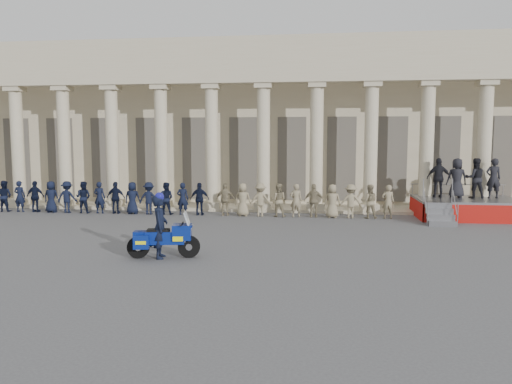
% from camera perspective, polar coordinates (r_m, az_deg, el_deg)
% --- Properties ---
extents(ground, '(90.00, 90.00, 0.00)m').
position_cam_1_polar(ground, '(17.39, -6.33, -5.86)').
color(ground, '#4A4A4D').
rests_on(ground, ground).
extents(building, '(40.00, 12.50, 9.00)m').
position_cam_1_polar(building, '(31.56, -0.17, 7.76)').
color(building, '#B9AB8B').
rests_on(building, ground).
extents(officer_rank, '(19.27, 0.59, 1.55)m').
position_cam_1_polar(officer_rank, '(23.83, -7.88, -0.77)').
color(officer_rank, black).
rests_on(officer_rank, ground).
extents(reviewing_stand, '(4.44, 4.21, 2.72)m').
position_cam_1_polar(reviewing_stand, '(24.58, 22.64, 0.51)').
color(reviewing_stand, gray).
rests_on(reviewing_stand, ground).
extents(motorcycle, '(2.19, 1.02, 1.41)m').
position_cam_1_polar(motorcycle, '(15.36, -10.44, -5.19)').
color(motorcycle, black).
rests_on(motorcycle, ground).
extents(rider, '(0.57, 0.76, 2.00)m').
position_cam_1_polar(rider, '(15.31, -10.92, -3.80)').
color(rider, black).
rests_on(rider, ground).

